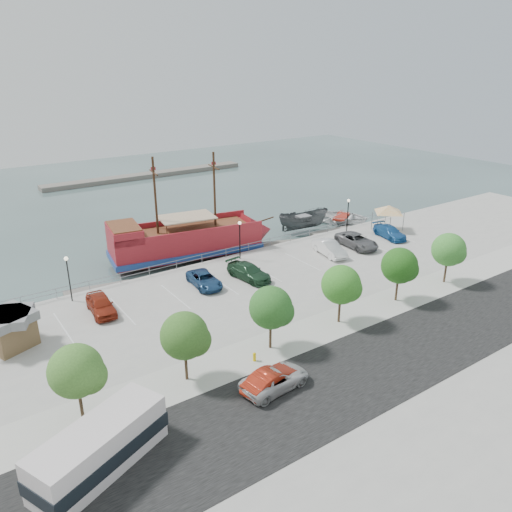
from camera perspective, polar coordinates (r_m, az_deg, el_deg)
ground at (r=49.90m, az=2.26°, el=-3.66°), size 160.00×160.00×0.00m
land_slab at (r=37.43m, az=22.53°, el=-14.09°), size 100.00×58.00×1.20m
street at (r=39.39m, az=16.59°, el=-10.30°), size 100.00×8.00×0.04m
sidewalk at (r=42.75m, az=10.39°, el=-7.04°), size 100.00×4.00×0.05m
seawall_railing at (r=55.23m, az=-2.57°, el=0.60°), size 50.00×0.06×1.00m
far_shore at (r=100.54m, az=-12.27°, el=9.02°), size 40.00×3.00×0.80m
pirate_ship at (r=57.52m, az=-6.67°, el=1.91°), size 19.89×8.22×12.38m
patrol_boat at (r=66.03m, az=5.43°, el=3.87°), size 7.38×4.43×2.68m
speedboat at (r=70.18m, az=9.72°, el=4.23°), size 8.58×9.19×1.55m
dock_west at (r=51.37m, az=-17.60°, el=-3.73°), size 6.60×2.87×0.36m
dock_mid at (r=60.76m, az=2.70°, el=1.25°), size 7.97×4.60×0.44m
dock_east at (r=66.33m, az=8.91°, el=2.73°), size 6.56×2.44×0.37m
shed at (r=41.90m, az=-26.44°, el=-7.46°), size 4.38×4.38×2.78m
canopy_tent at (r=65.00m, az=14.98°, el=5.61°), size 4.79×4.79×3.73m
street_van at (r=33.66m, az=2.19°, el=-13.89°), size 5.07×2.64×1.36m
street_sedan at (r=33.58m, az=1.69°, el=-13.92°), size 4.53×2.32×1.42m
shuttle_bus at (r=29.02m, az=-17.43°, el=-20.22°), size 8.04×5.49×2.68m
fire_hydrant at (r=36.41m, az=-0.18°, el=-11.42°), size 0.25×0.25×0.71m
lamp_post_left at (r=46.80m, az=-20.70°, el=-1.59°), size 0.36×0.36×4.28m
lamp_post_mid at (r=53.38m, az=-1.87°, el=2.61°), size 0.36×0.36×4.28m
lamp_post_right at (r=63.08m, az=10.47°, el=5.23°), size 0.36×0.36×4.28m
tree_a at (r=31.41m, az=-19.58°, el=-12.39°), size 3.30×3.20×5.00m
tree_b at (r=33.34m, az=-7.90°, el=-9.12°), size 3.30×3.20×5.00m
tree_c at (r=36.54m, az=1.95°, el=-6.02°), size 3.30×3.20×5.00m
tree_d at (r=40.70m, az=9.91°, el=-3.36°), size 3.30×3.20×5.00m
tree_e at (r=45.56m, az=16.25°, el=-1.17°), size 3.30×3.20×5.00m
tree_f at (r=50.92m, az=21.31°, el=0.59°), size 3.30×3.20×5.00m
parked_car_a at (r=44.65m, az=-17.31°, el=-5.30°), size 2.21×4.76×1.58m
parked_car_c at (r=47.88m, az=-5.92°, el=-2.70°), size 2.60×4.93×1.32m
parked_car_d at (r=49.16m, az=-0.84°, el=-1.81°), size 2.79×5.42×1.50m
parked_car_f at (r=55.76m, az=8.39°, el=0.89°), size 2.48×5.09×1.61m
parked_car_g at (r=58.73m, az=11.44°, el=1.73°), size 2.98×5.78×1.56m
parked_car_h at (r=62.85m, az=15.03°, el=2.66°), size 2.97×5.27×1.44m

